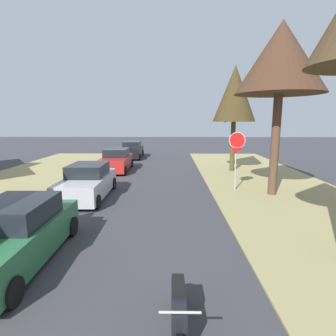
{
  "coord_description": "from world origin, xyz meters",
  "views": [
    {
      "loc": [
        1.6,
        1.11,
        3.61
      ],
      "look_at": [
        1.46,
        12.27,
        1.62
      ],
      "focal_mm": 28.83,
      "sensor_mm": 36.0,
      "label": 1
    }
  ],
  "objects_px": {
    "street_tree_right_far": "(235,94)",
    "parked_sedan_black": "(132,150)",
    "parked_sedan_green": "(14,235)",
    "parked_motorcycle": "(179,310)",
    "parked_sedan_red": "(116,161)",
    "street_tree_right_mid_b": "(281,59)",
    "parked_sedan_silver": "(88,182)",
    "stop_sign_far": "(237,148)"
  },
  "relations": [
    {
      "from": "street_tree_right_far",
      "to": "parked_sedan_black",
      "type": "distance_m",
      "value": 11.66
    },
    {
      "from": "parked_sedan_green",
      "to": "parked_sedan_black",
      "type": "bearing_deg",
      "value": 89.5
    },
    {
      "from": "parked_motorcycle",
      "to": "parked_sedan_red",
      "type": "bearing_deg",
      "value": 105.13
    },
    {
      "from": "street_tree_right_mid_b",
      "to": "parked_motorcycle",
      "type": "bearing_deg",
      "value": -118.52
    },
    {
      "from": "street_tree_right_mid_b",
      "to": "parked_sedan_red",
      "type": "height_order",
      "value": "street_tree_right_mid_b"
    },
    {
      "from": "street_tree_right_far",
      "to": "parked_sedan_silver",
      "type": "xyz_separation_m",
      "value": [
        -8.25,
        -6.68,
        -4.62
      ]
    },
    {
      "from": "stop_sign_far",
      "to": "parked_motorcycle",
      "type": "xyz_separation_m",
      "value": [
        -3.18,
        -9.65,
        -1.71
      ]
    },
    {
      "from": "street_tree_right_mid_b",
      "to": "street_tree_right_far",
      "type": "bearing_deg",
      "value": 95.64
    },
    {
      "from": "street_tree_right_mid_b",
      "to": "street_tree_right_far",
      "type": "height_order",
      "value": "street_tree_right_mid_b"
    },
    {
      "from": "parked_sedan_green",
      "to": "street_tree_right_far",
      "type": "bearing_deg",
      "value": 56.59
    },
    {
      "from": "street_tree_right_mid_b",
      "to": "parked_motorcycle",
      "type": "relative_size",
      "value": 3.87
    },
    {
      "from": "street_tree_right_far",
      "to": "parked_motorcycle",
      "type": "xyz_separation_m",
      "value": [
        -4.18,
        -14.98,
        -4.86
      ]
    },
    {
      "from": "parked_sedan_silver",
      "to": "parked_sedan_black",
      "type": "xyz_separation_m",
      "value": [
        0.11,
        13.65,
        0.0
      ]
    },
    {
      "from": "parked_sedan_black",
      "to": "parked_sedan_red",
      "type": "bearing_deg",
      "value": -91.34
    },
    {
      "from": "parked_sedan_green",
      "to": "parked_sedan_black",
      "type": "distance_m",
      "value": 19.55
    },
    {
      "from": "parked_sedan_silver",
      "to": "parked_motorcycle",
      "type": "bearing_deg",
      "value": -63.87
    },
    {
      "from": "parked_sedan_silver",
      "to": "parked_sedan_black",
      "type": "relative_size",
      "value": 1.0
    },
    {
      "from": "parked_sedan_black",
      "to": "stop_sign_far",
      "type": "bearing_deg",
      "value": -59.86
    },
    {
      "from": "street_tree_right_far",
      "to": "parked_sedan_red",
      "type": "distance_m",
      "value": 9.49
    },
    {
      "from": "parked_sedan_silver",
      "to": "parked_motorcycle",
      "type": "relative_size",
      "value": 2.16
    },
    {
      "from": "stop_sign_far",
      "to": "street_tree_right_mid_b",
      "type": "height_order",
      "value": "street_tree_right_mid_b"
    },
    {
      "from": "parked_sedan_silver",
      "to": "street_tree_right_mid_b",
      "type": "bearing_deg",
      "value": 3.34
    },
    {
      "from": "street_tree_right_mid_b",
      "to": "parked_sedan_black",
      "type": "xyz_separation_m",
      "value": [
        -8.74,
        13.13,
        -5.6
      ]
    },
    {
      "from": "parked_sedan_green",
      "to": "parked_sedan_red",
      "type": "xyz_separation_m",
      "value": [
        0.01,
        12.81,
        0.0
      ]
    },
    {
      "from": "stop_sign_far",
      "to": "parked_sedan_red",
      "type": "bearing_deg",
      "value": 142.72
    },
    {
      "from": "parked_sedan_silver",
      "to": "parked_sedan_red",
      "type": "bearing_deg",
      "value": 90.36
    },
    {
      "from": "parked_sedan_green",
      "to": "parked_motorcycle",
      "type": "distance_m",
      "value": 4.77
    },
    {
      "from": "parked_sedan_red",
      "to": "stop_sign_far",
      "type": "bearing_deg",
      "value": -37.28
    },
    {
      "from": "parked_motorcycle",
      "to": "parked_sedan_black",
      "type": "bearing_deg",
      "value": 100.21
    },
    {
      "from": "parked_sedan_silver",
      "to": "parked_sedan_black",
      "type": "bearing_deg",
      "value": 89.52
    },
    {
      "from": "street_tree_right_mid_b",
      "to": "parked_sedan_green",
      "type": "relative_size",
      "value": 1.8
    },
    {
      "from": "street_tree_right_mid_b",
      "to": "parked_sedan_green",
      "type": "bearing_deg",
      "value": -144.24
    },
    {
      "from": "stop_sign_far",
      "to": "parked_sedan_silver",
      "type": "relative_size",
      "value": 0.67
    },
    {
      "from": "stop_sign_far",
      "to": "street_tree_right_far",
      "type": "height_order",
      "value": "street_tree_right_far"
    },
    {
      "from": "street_tree_right_mid_b",
      "to": "parked_sedan_black",
      "type": "height_order",
      "value": "street_tree_right_mid_b"
    },
    {
      "from": "parked_sedan_red",
      "to": "parked_motorcycle",
      "type": "height_order",
      "value": "parked_sedan_red"
    },
    {
      "from": "stop_sign_far",
      "to": "parked_sedan_black",
      "type": "xyz_separation_m",
      "value": [
        -7.14,
        12.29,
        -1.47
      ]
    },
    {
      "from": "stop_sign_far",
      "to": "parked_sedan_silver",
      "type": "xyz_separation_m",
      "value": [
        -7.25,
        -1.36,
        -1.47
      ]
    },
    {
      "from": "street_tree_right_far",
      "to": "parked_sedan_silver",
      "type": "distance_m",
      "value": 11.58
    },
    {
      "from": "parked_sedan_green",
      "to": "street_tree_right_mid_b",
      "type": "bearing_deg",
      "value": 35.76
    },
    {
      "from": "street_tree_right_far",
      "to": "parked_sedan_green",
      "type": "xyz_separation_m",
      "value": [
        -8.3,
        -12.58,
        -4.62
      ]
    },
    {
      "from": "stop_sign_far",
      "to": "parked_sedan_red",
      "type": "height_order",
      "value": "stop_sign_far"
    }
  ]
}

